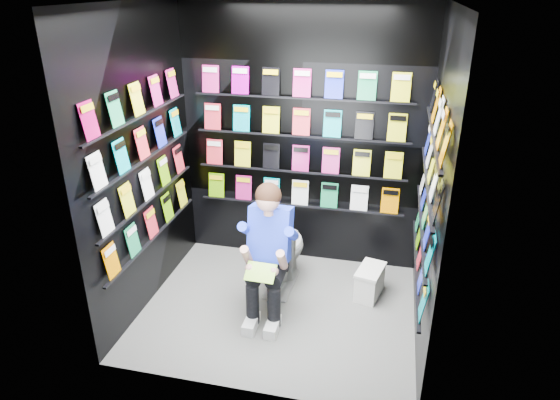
# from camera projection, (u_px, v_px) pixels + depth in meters

# --- Properties ---
(floor) EXTENTS (2.40, 2.40, 0.00)m
(floor) POSITION_uv_depth(u_px,v_px,m) (279.00, 309.00, 4.52)
(floor) COLOR #5C5C5A
(floor) RESTS_ON ground
(ceiling) EXTENTS (2.40, 2.40, 0.00)m
(ceiling) POSITION_uv_depth(u_px,v_px,m) (278.00, 2.00, 3.47)
(ceiling) COLOR white
(ceiling) RESTS_ON floor
(wall_back) EXTENTS (2.40, 0.04, 2.60)m
(wall_back) POSITION_uv_depth(u_px,v_px,m) (302.00, 140.00, 4.89)
(wall_back) COLOR black
(wall_back) RESTS_ON floor
(wall_front) EXTENTS (2.40, 0.04, 2.60)m
(wall_front) POSITION_uv_depth(u_px,v_px,m) (242.00, 232.00, 3.10)
(wall_front) COLOR black
(wall_front) RESTS_ON floor
(wall_left) EXTENTS (0.04, 2.00, 2.60)m
(wall_left) POSITION_uv_depth(u_px,v_px,m) (141.00, 164.00, 4.24)
(wall_left) COLOR black
(wall_left) RESTS_ON floor
(wall_right) EXTENTS (0.04, 2.00, 2.60)m
(wall_right) POSITION_uv_depth(u_px,v_px,m) (433.00, 189.00, 3.75)
(wall_right) COLOR black
(wall_right) RESTS_ON floor
(comics_back) EXTENTS (2.10, 0.06, 1.37)m
(comics_back) POSITION_uv_depth(u_px,v_px,m) (301.00, 140.00, 4.86)
(comics_back) COLOR red
(comics_back) RESTS_ON wall_back
(comics_left) EXTENTS (0.06, 1.70, 1.37)m
(comics_left) POSITION_uv_depth(u_px,v_px,m) (144.00, 164.00, 4.23)
(comics_left) COLOR red
(comics_left) RESTS_ON wall_left
(comics_right) EXTENTS (0.06, 1.70, 1.37)m
(comics_right) POSITION_uv_depth(u_px,v_px,m) (429.00, 188.00, 3.75)
(comics_right) COLOR red
(comics_right) RESTS_ON wall_right
(toilet) EXTENTS (0.44, 0.76, 0.73)m
(toilet) POSITION_uv_depth(u_px,v_px,m) (281.00, 251.00, 4.75)
(toilet) COLOR white
(toilet) RESTS_ON floor
(longbox) EXTENTS (0.27, 0.39, 0.26)m
(longbox) POSITION_uv_depth(u_px,v_px,m) (369.00, 283.00, 4.68)
(longbox) COLOR silver
(longbox) RESTS_ON floor
(longbox_lid) EXTENTS (0.29, 0.41, 0.03)m
(longbox_lid) POSITION_uv_depth(u_px,v_px,m) (371.00, 270.00, 4.62)
(longbox_lid) COLOR silver
(longbox_lid) RESTS_ON longbox
(reader) EXTENTS (0.51, 0.73, 1.31)m
(reader) POSITION_uv_depth(u_px,v_px,m) (271.00, 234.00, 4.26)
(reader) COLOR blue
(reader) RESTS_ON toilet
(held_comic) EXTENTS (0.25, 0.15, 0.10)m
(held_comic) POSITION_uv_depth(u_px,v_px,m) (260.00, 272.00, 4.02)
(held_comic) COLOR green
(held_comic) RESTS_ON reader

